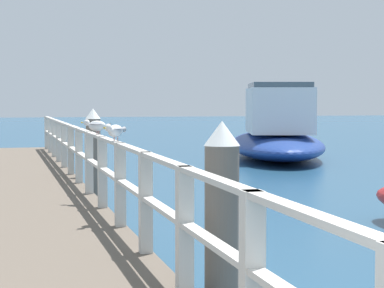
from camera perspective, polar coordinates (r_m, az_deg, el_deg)
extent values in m
cube|color=brown|center=(12.50, -14.13, -4.50)|extent=(2.69, 21.79, 0.45)
cube|color=beige|center=(4.19, 4.66, -10.26)|extent=(0.12, 0.12, 0.98)
cube|color=beige|center=(5.65, -0.58, -6.66)|extent=(0.12, 0.12, 0.98)
cube|color=beige|center=(7.14, -3.60, -4.53)|extent=(0.12, 0.12, 0.98)
cube|color=beige|center=(8.66, -5.56, -3.14)|extent=(0.12, 0.12, 0.98)
cube|color=beige|center=(10.19, -6.93, -2.16)|extent=(0.12, 0.12, 0.98)
cube|color=beige|center=(11.72, -7.95, -1.43)|extent=(0.12, 0.12, 0.98)
cube|color=beige|center=(13.26, -8.72, -0.88)|extent=(0.12, 0.12, 0.98)
cube|color=beige|center=(14.81, -9.34, -0.43)|extent=(0.12, 0.12, 0.98)
cube|color=beige|center=(16.35, -9.84, -0.08)|extent=(0.12, 0.12, 0.98)
cube|color=beige|center=(17.89, -10.25, 0.22)|extent=(0.12, 0.12, 0.98)
cube|color=beige|center=(19.44, -10.60, 0.47)|extent=(0.12, 0.12, 0.98)
cube|color=beige|center=(20.99, -10.90, 0.68)|extent=(0.12, 0.12, 0.98)
cube|color=beige|center=(22.54, -11.15, 0.86)|extent=(0.12, 0.12, 0.98)
cube|color=beige|center=(12.47, -8.38, 1.01)|extent=(0.10, 20.19, 0.04)
cube|color=beige|center=(12.49, -8.36, -0.91)|extent=(0.10, 20.19, 0.04)
cylinder|color=#6B6056|center=(6.04, 2.31, -7.54)|extent=(0.28, 0.28, 1.56)
cone|color=white|center=(5.93, 2.33, 0.83)|extent=(0.29, 0.29, 0.20)
cylinder|color=#6B6056|center=(14.32, -7.62, -1.19)|extent=(0.28, 0.28, 1.56)
cone|color=white|center=(14.28, -7.65, 2.33)|extent=(0.29, 0.29, 0.20)
ellipsoid|color=white|center=(8.95, -5.93, 1.02)|extent=(0.28, 0.30, 0.15)
sphere|color=white|center=(8.80, -6.50, 1.26)|extent=(0.09, 0.09, 0.09)
cone|color=gold|center=(8.74, -6.72, 1.25)|extent=(0.05, 0.05, 0.02)
cone|color=#939399|center=(9.10, -5.40, 1.12)|extent=(0.10, 0.11, 0.07)
ellipsoid|color=#939399|center=(8.95, -5.93, 1.19)|extent=(0.28, 0.28, 0.04)
cylinder|color=tan|center=(8.95, -5.76, 0.38)|extent=(0.01, 0.01, 0.05)
cylinder|color=tan|center=(8.98, -6.03, 0.39)|extent=(0.01, 0.01, 0.05)
ellipsoid|color=white|center=(10.67, -7.33, 1.40)|extent=(0.30, 0.28, 0.15)
sphere|color=white|center=(10.76, -8.13, 1.65)|extent=(0.09, 0.09, 0.09)
cone|color=gold|center=(10.79, -8.43, 1.65)|extent=(0.05, 0.05, 0.02)
cone|color=#939399|center=(10.58, -6.54, 1.44)|extent=(0.11, 0.10, 0.07)
ellipsoid|color=#939399|center=(10.66, -7.33, 1.54)|extent=(0.28, 0.28, 0.04)
cylinder|color=tan|center=(10.64, -7.35, 0.85)|extent=(0.01, 0.01, 0.05)
cylinder|color=tan|center=(10.69, -7.21, 0.86)|extent=(0.01, 0.01, 0.05)
ellipsoid|color=navy|center=(24.47, 6.48, -0.06)|extent=(5.20, 9.23, 0.88)
cube|color=white|center=(23.56, 6.70, 2.59)|extent=(2.76, 3.88, 1.41)
cube|color=#334756|center=(23.56, 6.71, 4.50)|extent=(2.56, 3.51, 0.16)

